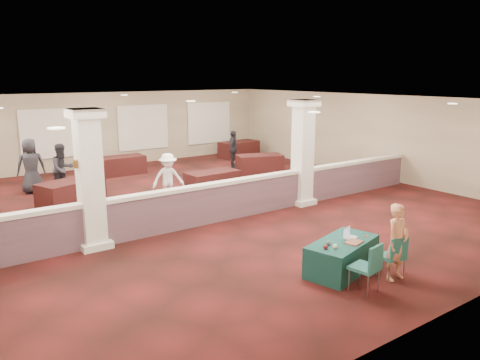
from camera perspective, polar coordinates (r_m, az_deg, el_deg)
ground at (r=14.16m, az=-5.71°, el=-3.44°), size 16.00×16.00×0.00m
wall_back at (r=21.07m, az=-16.75°, el=5.84°), size 16.00×0.04×3.20m
wall_front at (r=8.06m, az=23.72°, el=-5.11°), size 16.00×0.04×3.20m
wall_right at (r=19.02m, az=15.67°, el=5.22°), size 0.04×16.00×3.20m
ceiling at (r=13.63m, az=-6.01°, el=9.60°), size 16.00×16.00×0.02m
partition_wall at (r=12.77m, az=-2.41°, el=-2.53°), size 15.60×0.28×1.10m
column_left at (r=11.06m, az=-17.84°, el=0.18°), size 0.72×0.72×3.20m
column_right at (r=14.36m, az=7.65°, el=3.44°), size 0.72×0.72×3.20m
sconce_left at (r=10.92m, az=-19.36°, el=1.86°), size 0.12×0.12×0.18m
sconce_right at (r=11.08m, az=-16.59°, el=2.20°), size 0.12×0.12×0.18m
near_table at (r=9.83m, az=12.31°, el=-9.06°), size 1.85×1.26×0.65m
conf_chair_main at (r=9.70m, az=18.31°, el=-8.52°), size 0.52×0.52×0.87m
conf_chair_side at (r=8.95m, az=15.47°, el=-9.86°), size 0.54×0.54×0.94m
woman at (r=9.61m, az=18.64°, el=-7.19°), size 0.55×0.37×1.52m
far_table_front_left at (r=15.19m, az=-19.86°, el=-1.51°), size 2.14×1.58×0.78m
far_table_front_center at (r=15.93m, az=-3.43°, el=-0.23°), size 1.83×0.99×0.72m
far_table_front_right at (r=19.13m, az=2.41°, el=1.99°), size 2.03×1.47×0.74m
far_table_back_center at (r=19.38m, az=-14.25°, el=1.74°), size 1.82×0.91×0.74m
far_table_back_right at (r=22.74m, az=-0.14°, el=3.77°), size 2.03×1.18×0.78m
attendee_a at (r=16.63m, az=-20.81°, el=1.24°), size 0.92×0.67×1.71m
attendee_b at (r=14.71m, az=-8.75°, el=0.22°), size 1.06×0.63×1.56m
attendee_c at (r=20.15m, az=-0.82°, el=3.79°), size 0.98×0.99×1.61m
attendee_d at (r=17.18m, az=-24.13°, el=1.57°), size 0.97×0.61×1.87m
laptop_base at (r=9.92m, az=13.34°, el=-6.85°), size 0.34×0.27×0.02m
laptop_screen at (r=9.93m, az=12.84°, el=-6.17°), size 0.29×0.09×0.20m
screen_glow at (r=9.93m, az=12.87°, el=-6.25°), size 0.26×0.07×0.17m
knitting at (r=9.66m, az=13.71°, el=-7.38°), size 0.41×0.35×0.03m
yarn_cream at (r=9.25m, az=11.52°, el=-7.94°), size 0.10×0.10×0.10m
yarn_red at (r=9.20m, az=10.38°, el=-8.04°), size 0.09×0.09×0.09m
yarn_grey at (r=9.41m, az=10.71°, el=-7.56°), size 0.09×0.09×0.09m
scissors at (r=10.11m, az=15.16°, el=-6.60°), size 0.11×0.05×0.01m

